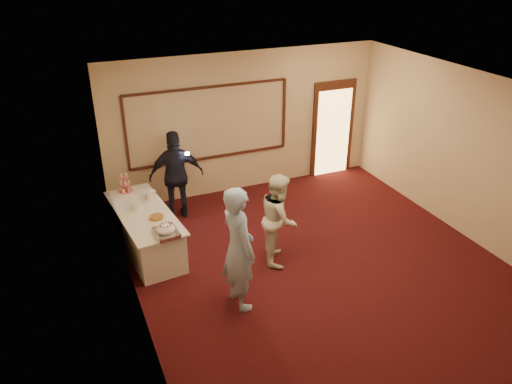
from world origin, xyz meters
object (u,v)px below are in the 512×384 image
(tart, at_px, (157,217))
(woman, at_px, (279,218))
(cupcake_stand, at_px, (125,184))
(plate_stack_b, at_px, (151,195))
(buffet_table, at_px, (146,231))
(guest, at_px, (176,175))
(man, at_px, (238,248))
(plate_stack_a, at_px, (136,206))
(pavlova_tray, at_px, (166,230))

(tart, height_order, woman, woman)
(cupcake_stand, bearing_deg, plate_stack_b, -54.51)
(buffet_table, distance_m, guest, 1.39)
(tart, relative_size, man, 0.14)
(tart, distance_m, guest, 1.49)
(tart, bearing_deg, plate_stack_b, 84.71)
(buffet_table, relative_size, plate_stack_a, 13.16)
(man, distance_m, woman, 1.37)
(plate_stack_a, distance_m, man, 2.40)
(pavlova_tray, distance_m, plate_stack_a, 1.06)
(cupcake_stand, height_order, man, man)
(pavlova_tray, height_order, plate_stack_b, pavlova_tray)
(buffet_table, bearing_deg, guest, 49.05)
(cupcake_stand, xyz_separation_m, plate_stack_a, (0.05, -0.80, -0.07))
(plate_stack_b, height_order, man, man)
(plate_stack_b, bearing_deg, tart, -95.29)
(pavlova_tray, distance_m, man, 1.38)
(plate_stack_b, distance_m, guest, 0.84)
(cupcake_stand, relative_size, guest, 0.22)
(buffet_table, relative_size, woman, 1.42)
(guest, bearing_deg, plate_stack_a, 49.39)
(woman, bearing_deg, buffet_table, 84.08)
(buffet_table, bearing_deg, tart, -65.04)
(pavlova_tray, bearing_deg, guest, 70.39)
(plate_stack_a, xyz_separation_m, guest, (0.94, 0.85, 0.05))
(cupcake_stand, xyz_separation_m, guest, (0.99, 0.05, -0.02))
(buffet_table, distance_m, pavlova_tray, 1.02)
(cupcake_stand, bearing_deg, tart, -76.75)
(man, height_order, guest, man)
(plate_stack_a, xyz_separation_m, woman, (2.12, -1.29, -0.05))
(man, bearing_deg, tart, 18.67)
(pavlova_tray, bearing_deg, buffet_table, 101.39)
(pavlova_tray, bearing_deg, man, -54.37)
(pavlova_tray, relative_size, guest, 0.28)
(pavlova_tray, xyz_separation_m, tart, (-0.02, 0.56, -0.05))
(pavlova_tray, xyz_separation_m, man, (0.80, -1.11, 0.13))
(tart, distance_m, woman, 2.05)
(cupcake_stand, relative_size, tart, 1.46)
(cupcake_stand, distance_m, guest, 0.99)
(plate_stack_a, bearing_deg, woman, -31.22)
(tart, bearing_deg, guest, 62.21)
(buffet_table, height_order, woman, woman)
(cupcake_stand, distance_m, woman, 3.02)
(buffet_table, relative_size, cupcake_stand, 5.77)
(plate_stack_a, bearing_deg, buffet_table, -54.99)
(plate_stack_b, bearing_deg, plate_stack_a, -138.02)
(cupcake_stand, bearing_deg, guest, 2.81)
(plate_stack_b, bearing_deg, pavlova_tray, -91.96)
(pavlova_tray, distance_m, tart, 0.56)
(man, xyz_separation_m, guest, (-0.13, 2.99, -0.08))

